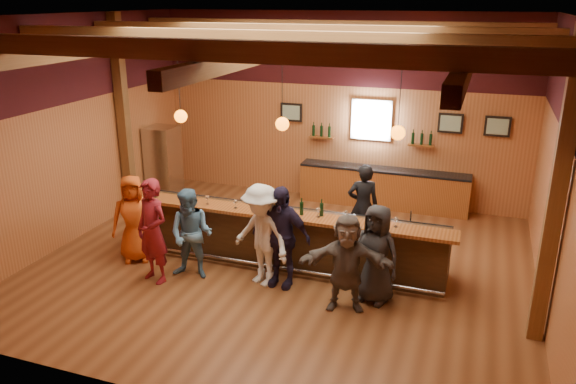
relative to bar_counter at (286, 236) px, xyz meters
name	(u,v)px	position (x,y,z in m)	size (l,w,h in m)	color
room	(283,94)	(-0.02, -0.09, 2.69)	(9.04, 9.00, 4.52)	brown
bar_counter	(286,236)	(0.00, 0.00, 0.00)	(6.30, 1.07, 1.11)	black
back_bar_cabinet	(383,188)	(1.18, 3.57, -0.05)	(4.00, 0.52, 0.95)	brown
window	(371,120)	(0.78, 3.80, 1.53)	(0.95, 0.09, 0.95)	silver
framed_pictures	(409,120)	(1.65, 3.79, 1.58)	(5.35, 0.05, 0.45)	black
wine_shelves	(370,138)	(0.78, 3.73, 1.10)	(3.00, 0.18, 0.30)	brown
pendant_lights	(282,124)	(-0.02, -0.15, 2.19)	(4.24, 0.24, 1.37)	black
stainless_fridge	(163,162)	(-4.12, 2.45, 0.38)	(0.70, 0.70, 1.80)	silver
customer_orange	(134,219)	(-2.73, -0.88, 0.32)	(0.82, 0.54, 1.69)	#C14712
customer_redvest	(153,231)	(-1.94, -1.48, 0.42)	(0.69, 0.45, 1.88)	maroon
customer_denim	(191,234)	(-1.37, -1.14, 0.30)	(0.80, 0.63, 1.65)	teal
customer_white	(261,235)	(-0.11, -0.96, 0.39)	(1.18, 0.68, 1.83)	silver
customer_navy	(281,237)	(0.22, -0.89, 0.39)	(1.07, 0.44, 1.82)	#201932
customer_brown	(346,263)	(1.47, -1.29, 0.29)	(1.50, 0.48, 1.62)	#584D46
customer_dark	(376,254)	(1.87, -0.88, 0.32)	(0.82, 0.53, 1.68)	black
bartender	(363,206)	(1.20, 1.18, 0.34)	(0.63, 0.41, 1.72)	black
ice_bucket	(279,204)	(-0.04, -0.24, 0.72)	(0.23, 0.23, 0.25)	brown
bottle_a	(302,208)	(0.39, -0.28, 0.71)	(0.07, 0.07, 0.31)	black
bottle_b	(322,209)	(0.74, -0.21, 0.71)	(0.07, 0.07, 0.31)	black
glass_a	(155,190)	(-2.58, -0.33, 0.72)	(0.08, 0.08, 0.19)	silver
glass_b	(187,194)	(-1.89, -0.31, 0.73)	(0.09, 0.09, 0.20)	silver
glass_c	(207,198)	(-1.44, -0.36, 0.72)	(0.08, 0.08, 0.18)	silver
glass_d	(235,202)	(-0.86, -0.37, 0.71)	(0.07, 0.07, 0.17)	silver
glass_e	(262,203)	(-0.38, -0.25, 0.71)	(0.08, 0.08, 0.17)	silver
glass_f	(318,210)	(0.70, -0.29, 0.71)	(0.08, 0.08, 0.18)	silver
glass_g	(346,213)	(1.19, -0.23, 0.71)	(0.08, 0.08, 0.17)	silver
glass_h	(396,220)	(2.07, -0.29, 0.72)	(0.08, 0.08, 0.18)	silver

